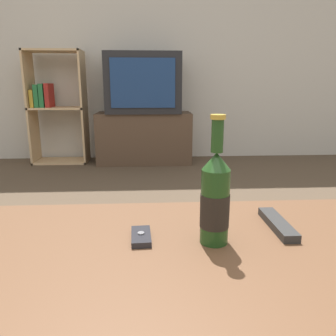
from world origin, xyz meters
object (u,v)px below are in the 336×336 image
Objects in this scene: tv_stand at (144,138)px; bookshelf at (54,105)px; television at (143,83)px; remote_control at (278,224)px; beer_bottle at (215,199)px; cell_phone at (141,236)px.

bookshelf is at bearing 175.99° from tv_stand.
remote_control is at bearing -81.87° from television.
remote_control is at bearing 21.16° from beer_bottle.
bookshelf is 2.89m from cell_phone.
beer_bottle is at bearing -10.36° from cell_phone.
beer_bottle is 0.19m from cell_phone.
tv_stand is 10.09× the size of cell_phone.
remote_control is at bearing 4.88° from cell_phone.
cell_phone is 0.34m from remote_control.
tv_stand reaches higher than cell_phone.
television is 0.93m from bookshelf.
beer_bottle reaches higher than remote_control.
tv_stand is 5.32× the size of remote_control.
cell_phone is at bearing -172.19° from remote_control.
beer_bottle is at bearing -68.13° from bookshelf.
television is at bearing -4.25° from bookshelf.
beer_bottle is (0.20, -2.69, 0.28)m from tv_stand.
bookshelf is (-0.90, 0.06, 0.33)m from tv_stand.
beer_bottle reaches higher than cell_phone.
bookshelf is 3.88× the size of beer_bottle.
television is at bearing -90.00° from tv_stand.
tv_stand is at bearing 87.95° from cell_phone.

